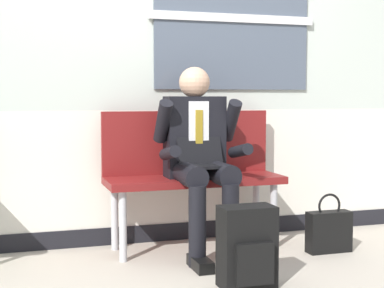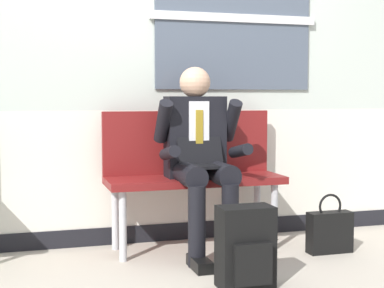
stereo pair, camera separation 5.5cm
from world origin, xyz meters
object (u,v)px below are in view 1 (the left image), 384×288
object	(u,v)px
handbag	(329,231)
bench_with_person	(191,167)
person_seated	(200,154)
backpack	(247,248)

from	to	relation	value
handbag	bench_with_person	bearing A→B (deg)	153.44
bench_with_person	person_seated	bearing A→B (deg)	-90.00
person_seated	handbag	bearing A→B (deg)	-14.62
bench_with_person	handbag	bearing A→B (deg)	-26.56
bench_with_person	handbag	xyz separation A→B (m)	(0.85, -0.42, -0.42)
person_seated	handbag	distance (m)	1.02
bench_with_person	backpack	world-z (taller)	bench_with_person
person_seated	backpack	bearing A→B (deg)	-87.53
bench_with_person	person_seated	size ratio (longest dim) A/B	0.97
bench_with_person	handbag	size ratio (longest dim) A/B	3.02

